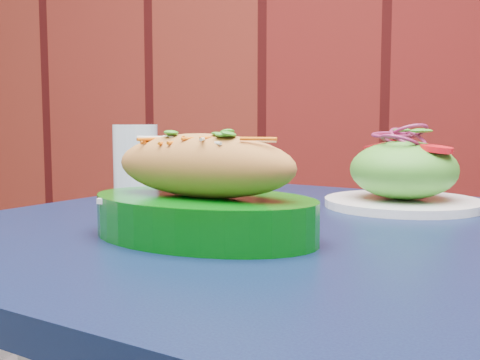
# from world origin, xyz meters

# --- Properties ---
(cafe_table) EXTENTS (1.03, 1.03, 0.75)m
(cafe_table) POSITION_xyz_m (0.27, 1.73, 0.66)
(cafe_table) COLOR black
(cafe_table) RESTS_ON ground
(banh_mi_basket) EXTENTS (0.31, 0.25, 0.12)m
(banh_mi_basket) POSITION_xyz_m (0.19, 1.63, 0.80)
(banh_mi_basket) COLOR #03570A
(banh_mi_basket) RESTS_ON cafe_table
(salad_plate) EXTENTS (0.23, 0.23, 0.12)m
(salad_plate) POSITION_xyz_m (0.41, 1.91, 0.80)
(salad_plate) COLOR white
(salad_plate) RESTS_ON cafe_table
(water_glass) EXTENTS (0.07, 0.07, 0.12)m
(water_glass) POSITION_xyz_m (-0.02, 1.94, 0.81)
(water_glass) COLOR silver
(water_glass) RESTS_ON cafe_table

